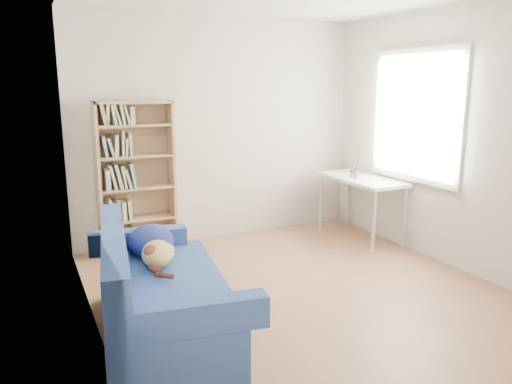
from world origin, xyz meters
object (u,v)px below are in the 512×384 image
(sofa, at_px, (158,296))
(bookshelf, at_px, (137,183))
(desk, at_px, (361,184))
(pen_cup, at_px, (354,173))

(sofa, xyz_separation_m, bookshelf, (0.31, 2.04, 0.44))
(desk, bearing_deg, pen_cup, 170.78)
(sofa, height_order, bookshelf, bookshelf)
(pen_cup, bearing_deg, bookshelf, 164.30)
(sofa, distance_m, bookshelf, 2.11)
(bookshelf, distance_m, desk, 2.61)
(bookshelf, relative_size, desk, 1.44)
(bookshelf, height_order, pen_cup, bookshelf)
(bookshelf, bearing_deg, sofa, -98.73)
(sofa, relative_size, bookshelf, 1.11)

